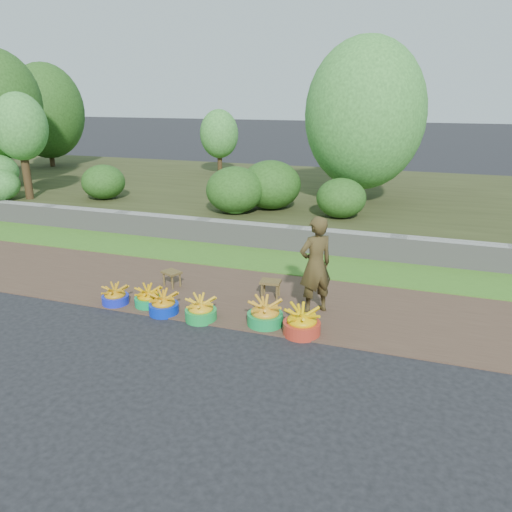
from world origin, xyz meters
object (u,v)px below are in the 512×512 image
(basin_c, at_px, (164,304))
(basin_d, at_px, (201,310))
(stool_right, at_px, (271,284))
(basin_b, at_px, (148,298))
(basin_f, at_px, (302,323))
(basin_e, at_px, (265,314))
(basin_a, at_px, (115,296))
(vendor_woman, at_px, (316,265))
(stool_left, at_px, (172,274))

(basin_c, bearing_deg, basin_d, -1.38)
(basin_d, height_order, stool_right, basin_d)
(basin_b, bearing_deg, basin_f, -3.08)
(basin_f, bearing_deg, basin_c, -179.31)
(basin_b, relative_size, basin_e, 0.83)
(basin_a, xyz_separation_m, stool_right, (2.36, 1.11, 0.11))
(vendor_woman, bearing_deg, basin_c, -23.42)
(basin_e, relative_size, basin_f, 0.99)
(basin_d, xyz_separation_m, basin_f, (1.60, 0.04, 0.02))
(basin_a, xyz_separation_m, basin_b, (0.56, 0.11, 0.00))
(basin_c, relative_size, stool_left, 1.19)
(basin_b, height_order, vendor_woman, vendor_woman)
(basin_a, height_order, stool_left, basin_a)
(basin_e, distance_m, vendor_woman, 1.12)
(basin_b, relative_size, basin_f, 0.82)
(basin_a, relative_size, vendor_woman, 0.28)
(stool_right, height_order, vendor_woman, vendor_woman)
(basin_a, bearing_deg, basin_d, -2.57)
(basin_e, xyz_separation_m, basin_f, (0.60, -0.11, 0.00))
(basin_c, distance_m, stool_left, 1.15)
(basin_b, bearing_deg, basin_a, -168.60)
(basin_b, height_order, basin_d, basin_d)
(basin_e, height_order, stool_left, basin_e)
(stool_left, bearing_deg, basin_a, -117.33)
(stool_left, bearing_deg, stool_right, 3.47)
(basin_d, relative_size, basin_f, 0.90)
(stool_left, bearing_deg, basin_b, -87.09)
(basin_d, bearing_deg, vendor_woman, 28.53)
(basin_d, bearing_deg, basin_e, 8.47)
(basin_f, distance_m, vendor_woman, 1.03)
(vendor_woman, bearing_deg, basin_d, -15.55)
(stool_right, bearing_deg, basin_f, -53.46)
(basin_e, bearing_deg, stool_left, 156.13)
(basin_c, xyz_separation_m, basin_e, (1.66, 0.13, 0.02))
(basin_c, bearing_deg, basin_f, 0.69)
(basin_d, xyz_separation_m, basin_e, (1.00, 0.15, 0.02))
(basin_c, height_order, basin_f, basin_f)
(basin_e, distance_m, stool_left, 2.29)
(basin_b, bearing_deg, basin_c, -23.97)
(basin_c, xyz_separation_m, basin_f, (2.26, 0.03, 0.03))
(basin_b, xyz_separation_m, basin_e, (2.05, -0.04, 0.03))
(basin_a, distance_m, basin_c, 0.95)
(vendor_woman, bearing_deg, basin_f, 46.56)
(basin_d, distance_m, stool_right, 1.41)
(basin_b, distance_m, vendor_woman, 2.80)
(basin_c, bearing_deg, vendor_woman, 20.66)
(basin_b, xyz_separation_m, stool_left, (-0.05, 0.89, 0.10))
(basin_c, xyz_separation_m, basin_d, (0.66, -0.02, 0.01))
(basin_a, height_order, basin_b, basin_b)
(basin_e, relative_size, stool_left, 1.37)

